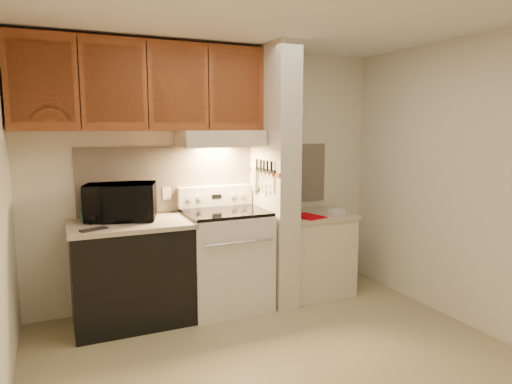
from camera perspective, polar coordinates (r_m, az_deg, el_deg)
floor at (r=3.63m, az=3.05°, el=-20.38°), size 3.60×3.60×0.00m
ceiling at (r=3.28m, az=3.40°, el=21.65°), size 3.60×3.60×0.00m
wall_back at (r=4.60m, az=-5.38°, el=2.08°), size 3.60×2.50×0.02m
wall_right at (r=4.35m, az=24.80°, el=1.02°), size 0.02×3.00×2.50m
backsplash at (r=4.59m, az=-5.33°, el=1.88°), size 2.60×0.02×0.63m
range_body at (r=4.44m, az=-3.80°, el=-8.55°), size 0.76×0.65×0.92m
oven_window at (r=4.14m, az=-2.26°, el=-9.18°), size 0.50×0.01×0.30m
oven_handle at (r=4.05m, az=-2.08°, el=-6.36°), size 0.65×0.02×0.02m
cooktop at (r=4.32m, az=-3.86°, el=-2.51°), size 0.74×0.64×0.03m
range_backguard at (r=4.57m, az=-5.11°, el=-0.48°), size 0.76×0.08×0.20m
range_display at (r=4.53m, az=-4.94°, el=-0.56°), size 0.10×0.01×0.04m
range_knob_left_outer at (r=4.44m, az=-8.33°, el=-0.78°), size 0.05×0.02×0.05m
range_knob_left_inner at (r=4.47m, az=-7.10°, el=-0.70°), size 0.05×0.02×0.05m
range_knob_right_inner at (r=4.59m, az=-2.80°, el=-0.42°), size 0.05×0.02×0.05m
range_knob_right_outer at (r=4.63m, az=-1.65°, el=-0.35°), size 0.05×0.02×0.05m
dishwasher_front at (r=4.24m, az=-15.23°, el=-9.95°), size 1.00×0.63×0.87m
left_countertop at (r=4.13m, az=-15.46°, el=-3.94°), size 1.04×0.67×0.04m
spoon_rest at (r=3.89m, az=-19.64°, el=-4.42°), size 0.23×0.15×0.01m
teal_jar at (r=4.30m, az=-20.57°, el=-2.76°), size 0.11×0.11×0.10m
outlet at (r=4.47m, az=-11.10°, el=-0.16°), size 0.08×0.01×0.12m
microwave at (r=4.22m, az=-16.52°, el=-1.16°), size 0.68×0.55×0.33m
partition_pillar at (r=4.47m, az=2.27°, el=1.94°), size 0.22×0.70×2.50m
pillar_trim at (r=4.42m, az=0.92°, el=2.52°), size 0.01×0.70×0.04m
knife_strip at (r=4.37m, az=1.13°, el=2.72°), size 0.02×0.42×0.04m
knife_blade_a at (r=4.23m, az=1.93°, el=1.17°), size 0.01×0.03×0.16m
knife_handle_a at (r=4.21m, az=1.96°, el=3.19°), size 0.02×0.02×0.10m
knife_blade_b at (r=4.30m, az=1.43°, el=1.16°), size 0.01×0.04×0.18m
knife_handle_b at (r=4.29m, az=1.44°, el=3.29°), size 0.02×0.02×0.10m
knife_blade_c at (r=4.38m, az=0.94°, el=1.16°), size 0.01×0.04×0.20m
knife_handle_c at (r=4.36m, az=0.99°, el=3.37°), size 0.02×0.02×0.10m
knife_blade_d at (r=4.46m, az=0.48°, el=1.54°), size 0.01×0.04×0.16m
knife_handle_d at (r=4.42m, az=0.62°, el=3.43°), size 0.02×0.02×0.10m
knife_blade_e at (r=4.51m, az=0.17°, el=1.49°), size 0.01×0.04×0.18m
knife_handle_e at (r=4.51m, az=0.11°, el=3.53°), size 0.02×0.02×0.10m
oven_mitt at (r=4.57m, az=-0.16°, el=1.68°), size 0.03×0.10×0.23m
right_cab_base at (r=4.85m, az=7.13°, el=-7.80°), size 0.70×0.60×0.81m
right_countertop at (r=4.76m, az=7.22°, el=-2.87°), size 0.74×0.64×0.04m
red_folder at (r=4.54m, az=6.48°, el=-3.05°), size 0.30×0.36×0.01m
white_box at (r=4.78m, az=10.11°, el=-2.37°), size 0.18×0.14×0.04m
range_hood at (r=4.37m, az=-4.52°, el=6.70°), size 0.78×0.44×0.15m
hood_lip at (r=4.17m, az=-3.54°, el=6.03°), size 0.78×0.04×0.06m
upper_cabinets at (r=4.25m, az=-13.83°, el=12.67°), size 2.18×0.33×0.77m
cab_door_a at (r=4.01m, az=-25.22°, el=12.42°), size 0.46×0.01×0.63m
cab_gap_a at (r=4.02m, az=-21.25°, el=12.63°), size 0.01×0.01×0.73m
cab_door_b at (r=4.05m, az=-17.30°, el=12.78°), size 0.46×0.01×0.63m
cab_gap_b at (r=4.09m, az=-13.41°, el=12.87°), size 0.01×0.01×0.73m
cab_door_c at (r=4.15m, az=-9.62°, el=12.90°), size 0.46×0.01×0.63m
cab_gap_c at (r=4.22m, az=-5.95°, el=12.88°), size 0.01×0.01×0.73m
cab_door_d at (r=4.32m, az=-2.43°, el=12.81°), size 0.46×0.01×0.63m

